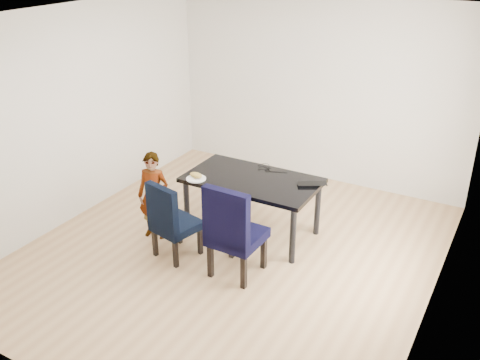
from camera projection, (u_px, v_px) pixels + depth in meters
The scene contains 14 objects.
floor at pixel (232, 251), 6.36m from camera, with size 4.50×5.00×0.01m, color tan.
ceiling at pixel (230, 16), 5.22m from camera, with size 4.50×5.00×0.01m, color white.
wall_back at pixel (317, 91), 7.77m from camera, with size 4.50×0.01×2.70m, color silver.
wall_front at pixel (55, 256), 3.81m from camera, with size 4.50×0.01×2.70m, color white.
wall_left at pixel (78, 114), 6.79m from camera, with size 0.01×5.00×2.70m, color white.
wall_right at pixel (448, 189), 4.79m from camera, with size 0.01×5.00×2.70m, color white.
dining_table at pixel (252, 206), 6.60m from camera, with size 1.60×0.90×0.75m, color black.
chair_left at pixel (176, 219), 6.09m from camera, with size 0.45×0.47×0.95m, color black.
chair_right at pixel (237, 229), 5.74m from camera, with size 0.53×0.55×1.10m, color black.
child at pixel (154, 196), 6.45m from camera, with size 0.40×0.26×1.10m, color red.
plate at pixel (196, 179), 6.42m from camera, with size 0.24×0.24×0.01m, color white.
sandwich at pixel (196, 175), 6.41m from camera, with size 0.17×0.08×0.07m, color #AE913E.
laptop at pixel (312, 182), 6.30m from camera, with size 0.35×0.22×0.03m, color black.
cable_tangle at pixel (264, 170), 6.67m from camera, with size 0.14×0.14×0.01m, color black.
Camera 1 is at (2.74, -4.67, 3.44)m, focal length 40.00 mm.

